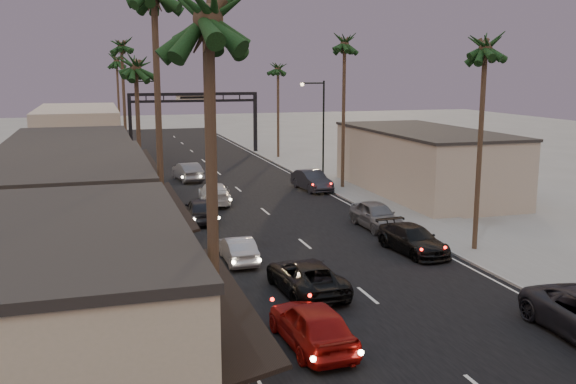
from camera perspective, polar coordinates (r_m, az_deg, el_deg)
ground at (r=48.31m, az=-2.93°, el=-1.00°), size 200.00×200.00×0.00m
road at (r=53.09m, az=-4.22°, el=0.06°), size 14.00×120.00×0.02m
sidewalk_left at (r=58.80m, az=-14.80°, el=0.83°), size 5.00×92.00×0.12m
sidewalk_right at (r=62.31m, az=2.93°, el=1.72°), size 5.00×92.00×0.12m
storefront_near at (r=19.40m, az=-21.28°, el=-11.48°), size 8.00×12.00×5.50m
storefront_mid at (r=32.79m, az=-19.46°, el=-2.36°), size 8.00×14.00×5.50m
storefront_far at (r=48.55m, az=-18.63°, el=1.50°), size 8.00×16.00×5.00m
storefront_dist at (r=71.31m, az=-18.11°, el=4.73°), size 8.00×20.00×6.00m
building_right at (r=52.91m, az=11.94°, el=2.56°), size 8.00×18.00×5.00m
arch at (r=76.89m, az=-8.35°, el=7.45°), size 15.20×0.40×7.27m
streetlight_right at (r=54.26m, az=2.89°, el=5.98°), size 2.13×0.30×9.00m
streetlight_left at (r=64.26m, az=-12.91°, el=6.47°), size 2.13×0.30×9.00m
palm_lc at (r=42.04m, az=-13.42°, el=11.33°), size 3.20×3.20×12.20m
palm_ld at (r=61.06m, az=-14.61°, el=12.85°), size 3.20×3.20×14.20m
palm_ra at (r=35.93m, az=17.19°, el=12.85°), size 3.20×3.20×13.20m
palm_rb at (r=53.79m, az=5.07°, el=13.47°), size 3.20×3.20×14.20m
palm_rc at (r=72.70m, az=-0.90°, el=11.26°), size 3.20×3.20×12.20m
palm_far at (r=84.02m, az=-15.01°, el=11.51°), size 3.20×3.20×13.20m
oncoming_red at (r=23.59m, az=2.14°, el=-11.66°), size 2.27×5.11×1.71m
oncoming_pickup at (r=28.99m, az=1.61°, el=-7.51°), size 2.71×5.54×1.51m
oncoming_silver at (r=33.62m, az=-4.48°, el=-5.10°), size 1.45×4.11×1.35m
oncoming_white at (r=48.31m, az=-6.58°, el=-0.11°), size 2.78×5.61×1.57m
oncoming_dgrey at (r=42.69m, az=-7.80°, el=-1.56°), size 2.09×4.79×1.61m
oncoming_grey_far at (r=58.70m, az=-8.92°, el=1.80°), size 2.38×5.17×1.64m
curbside_black at (r=35.80m, az=11.04°, el=-4.17°), size 2.62×5.33×1.49m
curbside_grey at (r=40.90m, az=7.86°, el=-2.06°), size 2.07×4.97×1.68m
curbside_far at (r=53.33m, az=2.13°, el=1.04°), size 2.29×5.23×1.67m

